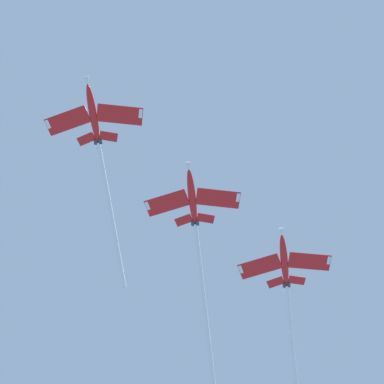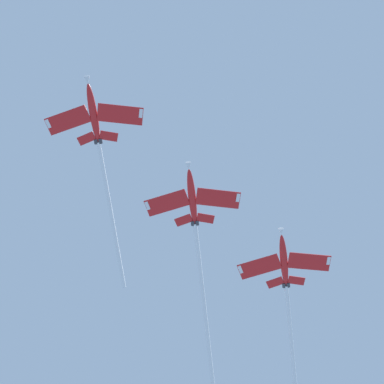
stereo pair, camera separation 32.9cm
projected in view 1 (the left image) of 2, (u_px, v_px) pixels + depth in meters
jet_lead at (99, 149)px, 137.30m from camera, size 44.29×19.63×12.57m
jet_second at (197, 244)px, 143.10m from camera, size 50.72×20.59×15.35m
jet_third at (288, 296)px, 147.58m from camera, size 45.19×20.17×13.78m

